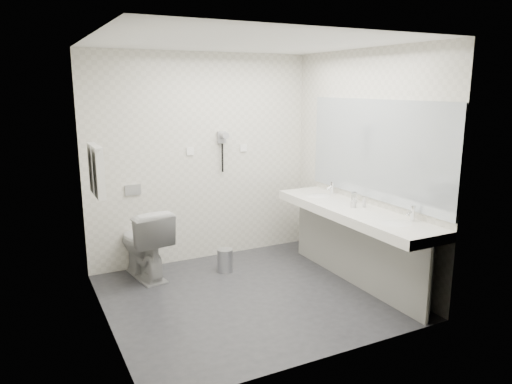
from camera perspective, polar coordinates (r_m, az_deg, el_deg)
floor at (r=5.04m, az=-0.77°, el=-12.24°), size 2.80×2.80×0.00m
ceiling at (r=4.60m, az=-0.86°, el=17.37°), size 2.80×2.80×0.00m
wall_back at (r=5.84m, az=-6.44°, el=3.95°), size 2.80×0.00×2.80m
wall_front at (r=3.56m, az=8.42°, el=-1.59°), size 2.80×0.00×2.80m
wall_left at (r=4.25m, az=-18.04°, el=0.20°), size 0.00×2.60×2.60m
wall_right at (r=5.41m, az=12.64°, el=3.05°), size 0.00×2.60×2.60m
vanity_counter at (r=5.18m, az=11.45°, el=-2.39°), size 0.55×2.20×0.10m
vanity_panel at (r=5.32m, az=11.47°, el=-6.79°), size 0.03×2.15×0.75m
vanity_post_near at (r=4.63m, az=19.85°, el=-10.28°), size 0.06×0.06×0.75m
vanity_post_far at (r=6.14m, az=5.68°, el=-3.97°), size 0.06×0.06×0.75m
mirror at (r=5.22m, az=14.01°, el=4.87°), size 0.02×2.20×1.05m
basin_near at (r=4.70m, az=16.36°, el=-3.75°), size 0.40×0.31×0.05m
basin_far at (r=5.68m, az=7.42°, el=-0.57°), size 0.40×0.31×0.05m
faucet_near at (r=4.81m, az=18.13°, el=-2.39°), size 0.04×0.04×0.15m
faucet_far at (r=5.77m, az=9.05°, el=0.50°), size 0.04×0.04×0.15m
soap_bottle_a at (r=5.17m, az=11.50°, el=-1.25°), size 0.06×0.06×0.11m
soap_bottle_c at (r=5.21m, az=12.73°, el=-1.19°), size 0.05×0.05×0.11m
glass_left at (r=5.40m, az=11.58°, el=-0.62°), size 0.08×0.08×0.11m
toilet at (r=5.52m, az=-13.17°, el=-5.88°), size 0.56×0.85×0.80m
flush_plate at (r=5.64m, az=-14.42°, el=0.24°), size 0.18×0.02×0.12m
pedal_bin at (r=5.62m, az=-3.70°, el=-8.17°), size 0.19×0.19×0.25m
bin_lid at (r=5.58m, az=-3.72°, el=-6.87°), size 0.18×0.18×0.02m
towel_rail at (r=4.74m, az=-18.75°, el=5.07°), size 0.02×0.62×0.02m
towel_near at (r=4.64m, az=-18.18°, el=2.20°), size 0.07×0.24×0.48m
towel_far at (r=4.91m, az=-18.70°, el=2.71°), size 0.07×0.24×0.48m
dryer_cradle at (r=5.87m, az=-4.10°, el=6.50°), size 0.10×0.04×0.14m
dryer_barrel at (r=5.80m, az=-3.83°, el=6.74°), size 0.08×0.14×0.08m
dryer_cord at (r=5.89m, az=-4.01°, el=4.07°), size 0.02×0.02×0.35m
switch_plate_a at (r=5.76m, az=-7.83°, el=4.81°), size 0.09×0.02×0.09m
switch_plate_b at (r=6.03m, az=-1.50°, el=5.25°), size 0.09×0.02×0.09m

